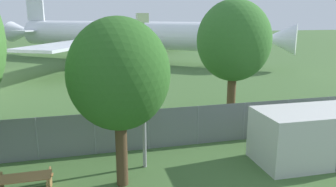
# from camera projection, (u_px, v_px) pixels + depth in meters

# --- Properties ---
(perimeter_fence) EXTENTS (56.07, 0.07, 2.01)m
(perimeter_fence) POSITION_uv_depth(u_px,v_px,m) (148.00, 129.00, 15.90)
(perimeter_fence) COLOR gray
(perimeter_fence) RESTS_ON ground
(airplane) EXTENTS (37.36, 31.59, 11.12)m
(airplane) POSITION_uv_depth(u_px,v_px,m) (128.00, 35.00, 45.99)
(airplane) COLOR white
(airplane) RESTS_ON ground
(portable_cabin) EXTENTS (5.03, 2.64, 2.38)m
(portable_cabin) POSITION_uv_depth(u_px,v_px,m) (312.00, 136.00, 14.55)
(portable_cabin) COLOR silver
(portable_cabin) RESTS_ON ground
(picnic_bench_near_cabin) EXTENTS (1.94, 1.42, 0.76)m
(picnic_bench_near_cabin) POSITION_uv_depth(u_px,v_px,m) (24.00, 184.00, 11.82)
(picnic_bench_near_cabin) COLOR olive
(picnic_bench_near_cabin) RESTS_ON ground
(tree_behind_benches) EXTENTS (3.73, 3.73, 6.41)m
(tree_behind_benches) POSITION_uv_depth(u_px,v_px,m) (119.00, 75.00, 11.75)
(tree_behind_benches) COLOR #4C3823
(tree_behind_benches) RESTS_ON ground
(tree_far_right) EXTENTS (4.40, 4.40, 7.36)m
(tree_far_right) POSITION_uv_depth(u_px,v_px,m) (234.00, 41.00, 19.42)
(tree_far_right) COLOR brown
(tree_far_right) RESTS_ON ground
(light_mast) EXTENTS (0.44, 0.44, 6.50)m
(light_mast) POSITION_uv_depth(u_px,v_px,m) (143.00, 75.00, 13.28)
(light_mast) COLOR #99999E
(light_mast) RESTS_ON ground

